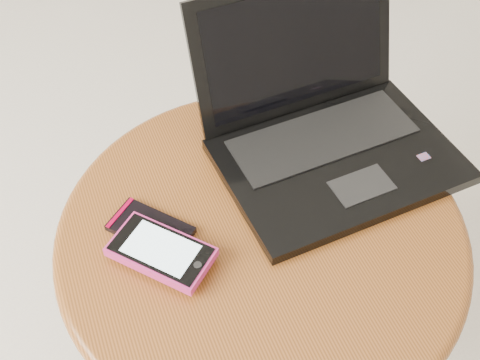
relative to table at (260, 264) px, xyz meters
name	(u,v)px	position (x,y,z in m)	size (l,w,h in m)	color
table	(260,264)	(0.00, 0.00, 0.00)	(0.56, 0.56, 0.44)	brown
laptop	(326,127)	(0.14, 0.10, 0.13)	(0.35, 0.32, 0.21)	black
phone_black	(150,229)	(-0.14, 0.05, 0.10)	(0.11, 0.12, 0.01)	black
phone_pink	(161,252)	(-0.14, 0.00, 0.11)	(0.14, 0.14, 0.02)	#CE2A7B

